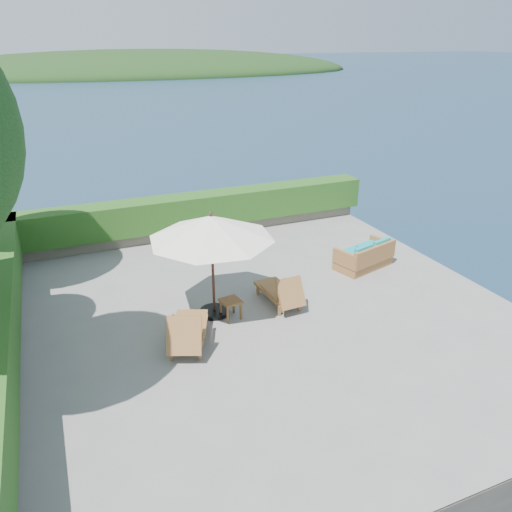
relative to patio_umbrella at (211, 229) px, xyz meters
name	(u,v)px	position (x,y,z in m)	size (l,w,h in m)	color
ground	(257,312)	(0.97, -0.34, -2.17)	(12.00, 12.00, 0.00)	gray
foundation	(257,366)	(0.97, -0.34, -3.72)	(12.00, 12.00, 3.00)	#4D453D
ocean	(257,411)	(0.97, -0.34, -5.17)	(600.00, 600.00, 0.00)	#143041
offshore_island	(144,73)	(25.97, 139.66, -5.17)	(126.00, 57.60, 12.60)	black
planter_wall_far	(192,229)	(0.97, 5.26, -1.99)	(12.00, 0.60, 0.36)	gray
hedge_far	(191,210)	(0.97, 5.26, -1.32)	(12.40, 0.90, 1.00)	#194313
patio_umbrella	(211,229)	(0.00, 0.00, 0.00)	(3.50, 3.50, 2.56)	black
lounge_left	(188,330)	(-0.94, -1.09, -1.76)	(1.29, 1.83, 0.98)	#945D35
lounge_right	(281,291)	(1.64, -0.23, -1.79)	(0.76, 1.59, 0.90)	#945D35
side_table	(231,303)	(0.29, -0.33, -1.78)	(0.50, 0.50, 0.47)	brown
wicker_loveseat	(365,257)	(4.79, 0.82, -1.85)	(1.86, 1.29, 0.83)	#945D35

